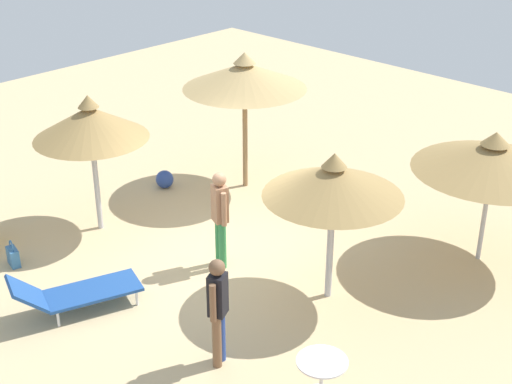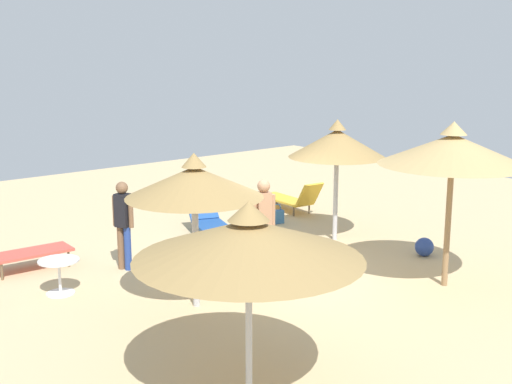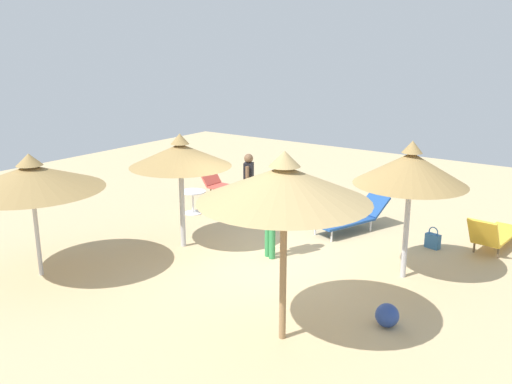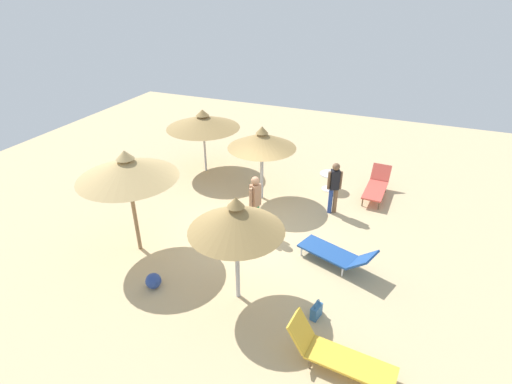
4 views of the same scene
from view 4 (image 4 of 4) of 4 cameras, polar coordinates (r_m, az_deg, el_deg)
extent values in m
cube|color=tan|center=(11.50, -0.59, -5.91)|extent=(24.00, 24.00, 0.10)
cylinder|color=#B2B2B7|center=(14.74, -7.37, 6.75)|extent=(0.08, 0.08, 2.07)
cone|color=#997A47|center=(14.44, -7.58, 9.94)|extent=(2.62, 2.62, 0.46)
cone|color=#997A47|center=(14.34, -7.67, 11.18)|extent=(0.47, 0.47, 0.22)
cylinder|color=#B2B2B7|center=(12.70, 0.83, 3.31)|extent=(0.11, 0.11, 2.08)
cone|color=#997A47|center=(12.31, 0.86, 7.39)|extent=(2.13, 2.13, 0.48)
cone|color=#997A47|center=(12.19, 0.87, 8.88)|extent=(0.38, 0.38, 0.22)
cylinder|color=olive|center=(10.64, -17.02, -2.54)|extent=(0.10, 0.10, 2.37)
cone|color=tan|center=(10.10, -17.96, 3.23)|extent=(2.46, 2.46, 0.51)
cone|color=tan|center=(9.96, -18.27, 5.08)|extent=(0.44, 0.44, 0.22)
cylinder|color=#B2B2B7|center=(8.75, -2.70, -9.35)|extent=(0.10, 0.10, 2.18)
cone|color=#997A47|center=(8.17, -2.86, -3.81)|extent=(2.04, 2.04, 0.58)
cone|color=#997A47|center=(7.97, -2.92, -1.43)|extent=(0.37, 0.37, 0.22)
cube|color=#1E478C|center=(10.41, 10.18, -8.34)|extent=(1.10, 1.59, 0.05)
cylinder|color=silver|center=(10.57, 6.49, -8.42)|extent=(0.04, 0.04, 0.26)
cylinder|color=silver|center=(10.95, 8.18, -7.10)|extent=(0.04, 0.04, 0.26)
cylinder|color=silver|center=(10.09, 12.23, -11.07)|extent=(0.04, 0.04, 0.26)
cylinder|color=silver|center=(10.48, 13.78, -9.57)|extent=(0.04, 0.04, 0.26)
cube|color=#1E478C|center=(9.93, 15.02, -9.34)|extent=(0.78, 0.69, 0.45)
cube|color=#CC4C3F|center=(13.49, 16.64, 0.25)|extent=(1.49, 0.69, 0.05)
cylinder|color=brown|center=(13.01, 17.15, -1.83)|extent=(0.04, 0.04, 0.30)
cylinder|color=brown|center=(13.07, 14.95, -1.36)|extent=(0.04, 0.04, 0.30)
cylinder|color=brown|center=(14.09, 18.01, 0.48)|extent=(0.04, 0.04, 0.30)
cylinder|color=brown|center=(14.14, 15.98, 0.90)|extent=(0.04, 0.04, 0.30)
cube|color=#CC4C3F|center=(14.18, 17.43, 2.70)|extent=(0.40, 0.63, 0.49)
cube|color=gold|center=(8.07, 13.35, -22.65)|extent=(0.73, 1.68, 0.05)
cylinder|color=brown|center=(8.30, 18.65, -23.30)|extent=(0.04, 0.04, 0.24)
cylinder|color=brown|center=(8.42, 8.95, -20.71)|extent=(0.04, 0.04, 0.24)
cylinder|color=brown|center=(8.12, 7.68, -23.10)|extent=(0.04, 0.04, 0.24)
cube|color=gold|center=(7.99, 6.43, -19.14)|extent=(0.62, 0.44, 0.59)
cylinder|color=#338C4C|center=(11.23, -0.37, -3.91)|extent=(0.13, 0.13, 0.86)
cylinder|color=#338C4C|center=(11.32, 0.16, -3.61)|extent=(0.13, 0.13, 0.86)
cube|color=#A57554|center=(10.89, -0.11, -0.43)|extent=(0.32, 0.30, 0.64)
sphere|color=#A57554|center=(10.69, -0.11, 1.62)|extent=(0.23, 0.23, 0.23)
cylinder|color=#A57554|center=(10.80, -0.76, -0.87)|extent=(0.09, 0.09, 0.59)
cylinder|color=#A57554|center=(11.02, 0.53, -0.22)|extent=(0.09, 0.09, 0.59)
cylinder|color=navy|center=(12.38, 10.56, -1.22)|extent=(0.13, 0.13, 0.82)
cylinder|color=brown|center=(12.41, 11.22, -1.20)|extent=(0.13, 0.13, 0.82)
cube|color=black|center=(12.06, 11.20, 1.75)|extent=(0.31, 0.32, 0.62)
sphere|color=brown|center=(11.88, 11.39, 3.55)|extent=(0.22, 0.22, 0.22)
cylinder|color=brown|center=(12.03, 10.39, 1.63)|extent=(0.09, 0.09, 0.57)
cylinder|color=brown|center=(12.11, 11.99, 1.66)|extent=(0.09, 0.09, 0.57)
cube|color=#336699|center=(8.96, 8.59, -16.52)|extent=(0.34, 0.21, 0.32)
torus|color=#336699|center=(8.82, 8.69, -15.56)|extent=(0.22, 0.07, 0.22)
cylinder|color=silver|center=(13.66, 10.52, 2.57)|extent=(0.68, 0.68, 0.02)
cylinder|color=silver|center=(13.79, 10.41, 1.47)|extent=(0.05, 0.05, 0.57)
cylinder|color=silver|center=(13.92, 10.31, 0.47)|extent=(0.47, 0.47, 0.02)
sphere|color=navy|center=(9.83, -14.45, -12.19)|extent=(0.37, 0.37, 0.37)
camera|label=1|loc=(17.15, 38.59, 23.72)|focal=51.90mm
camera|label=2|loc=(20.60, -15.62, 20.59)|focal=46.09mm
camera|label=3|loc=(12.93, -53.94, 7.13)|focal=38.66mm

